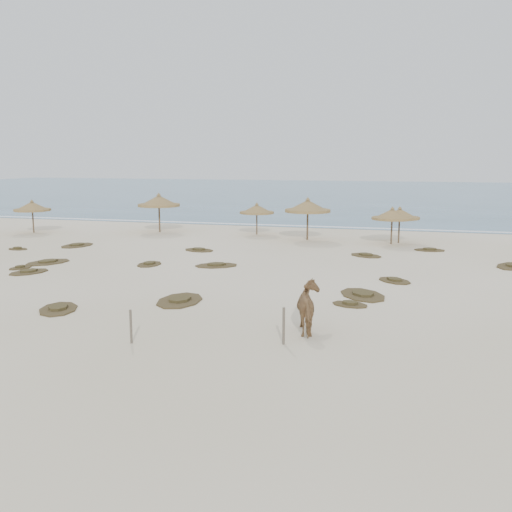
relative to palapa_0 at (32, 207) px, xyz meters
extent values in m
plane|color=beige|center=(19.49, -16.18, -2.04)|extent=(160.00, 160.00, 0.00)
cube|color=#25546F|center=(19.49, 58.82, -2.03)|extent=(200.00, 100.00, 0.01)
cube|color=white|center=(19.49, 9.82, -2.03)|extent=(70.00, 0.60, 0.01)
cylinder|color=brown|center=(0.00, 0.00, -1.05)|extent=(0.11, 0.11, 1.96)
cylinder|color=olive|center=(0.00, 0.00, -0.24)|extent=(3.10, 3.10, 0.17)
cone|color=olive|center=(0.00, 0.00, 0.07)|extent=(3.00, 3.00, 0.70)
cone|color=olive|center=(0.00, 0.00, 0.49)|extent=(0.34, 0.34, 0.21)
cylinder|color=brown|center=(9.43, 3.01, -0.87)|extent=(0.13, 0.13, 2.34)
cylinder|color=olive|center=(9.43, 3.01, 0.10)|extent=(4.32, 4.32, 0.20)
cone|color=olive|center=(9.43, 3.01, 0.47)|extent=(4.18, 4.18, 0.83)
cone|color=olive|center=(9.43, 3.01, 0.97)|extent=(0.40, 0.40, 0.24)
cylinder|color=brown|center=(17.28, 3.65, -1.11)|extent=(0.11, 0.11, 1.85)
cylinder|color=olive|center=(17.28, 3.65, -0.35)|extent=(3.45, 3.45, 0.16)
cone|color=olive|center=(17.28, 3.65, -0.06)|extent=(3.34, 3.34, 0.66)
cone|color=olive|center=(17.28, 3.65, 0.34)|extent=(0.32, 0.32, 0.19)
cylinder|color=brown|center=(21.57, 1.72, -0.88)|extent=(0.13, 0.13, 2.30)
cylinder|color=olive|center=(21.57, 1.72, 0.07)|extent=(3.81, 3.81, 0.20)
cone|color=olive|center=(21.57, 1.72, 0.43)|extent=(3.69, 3.69, 0.82)
cone|color=olive|center=(21.57, 1.72, 0.93)|extent=(0.39, 0.39, 0.24)
cylinder|color=brown|center=(27.95, 1.96, -1.08)|extent=(0.11, 0.11, 1.91)
cylinder|color=olive|center=(27.95, 1.96, -0.29)|extent=(3.26, 3.26, 0.16)
cone|color=olive|center=(27.95, 1.96, 0.01)|extent=(3.15, 3.15, 0.68)
cone|color=olive|center=(27.95, 1.96, 0.42)|extent=(0.33, 0.33, 0.20)
cylinder|color=brown|center=(27.47, 1.25, -1.07)|extent=(0.11, 0.11, 1.93)
cylinder|color=olive|center=(27.47, 1.25, -0.27)|extent=(3.36, 3.36, 0.17)
cone|color=olive|center=(27.47, 1.25, 0.04)|extent=(3.25, 3.25, 0.69)
cone|color=olive|center=(27.47, 1.25, 0.45)|extent=(0.33, 0.33, 0.20)
imported|color=#987445|center=(25.63, -19.95, -1.19)|extent=(1.49, 2.18, 1.68)
cylinder|color=brown|center=(20.35, -22.64, -1.49)|extent=(0.09, 0.09, 1.10)
cylinder|color=brown|center=(25.04, -21.46, -1.43)|extent=(0.09, 0.09, 1.20)
camera|label=1|loc=(28.80, -38.37, 3.79)|focal=40.00mm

